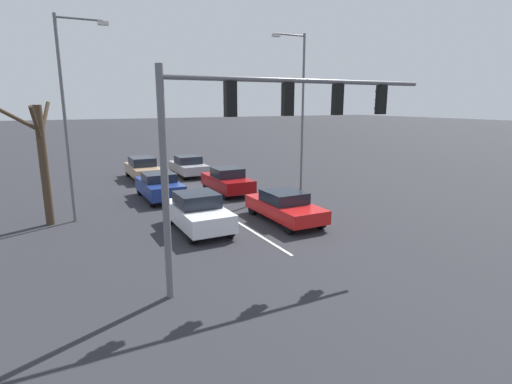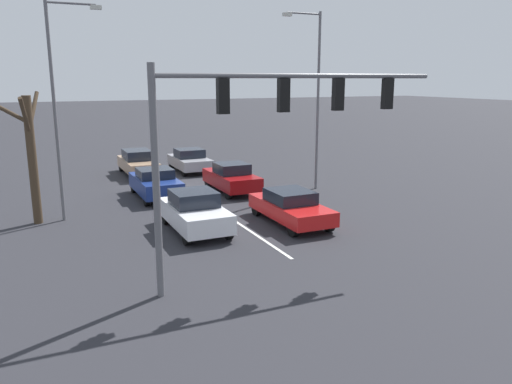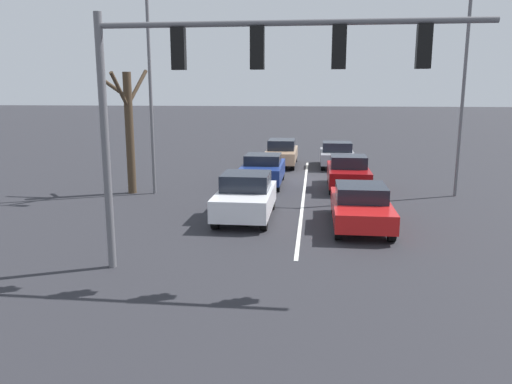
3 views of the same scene
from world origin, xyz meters
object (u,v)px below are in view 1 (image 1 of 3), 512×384
at_px(car_red_leftlane_front, 284,206).
at_px(bare_tree_near, 42,159).
at_px(car_tan_midlane_third, 143,168).
at_px(traffic_signal_gantry, 269,121).
at_px(street_lamp_left_shoulder, 300,103).
at_px(car_white_midlane_front, 198,212).
at_px(car_gray_leftlane_third, 188,166).
at_px(car_navy_midlane_second, 159,186).
at_px(street_lamp_right_shoulder, 69,107).
at_px(car_maroon_leftlane_second, 227,181).

xyz_separation_m(car_red_leftlane_front, bare_tree_near, (9.63, -4.41, 2.26)).
bearing_deg(car_tan_midlane_third, traffic_signal_gantry, 90.03).
bearing_deg(street_lamp_left_shoulder, car_white_midlane_front, 30.32).
xyz_separation_m(car_red_leftlane_front, street_lamp_left_shoulder, (-4.29, -5.39, 4.59)).
bearing_deg(bare_tree_near, traffic_signal_gantry, 123.41).
bearing_deg(car_gray_leftlane_third, car_navy_midlane_second, 59.22).
bearing_deg(street_lamp_right_shoulder, car_gray_leftlane_third, -132.52).
height_order(street_lamp_right_shoulder, bare_tree_near, street_lamp_right_shoulder).
bearing_deg(car_gray_leftlane_third, bare_tree_near, 43.31).
xyz_separation_m(car_white_midlane_front, car_navy_midlane_second, (0.05, -6.37, -0.04)).
height_order(car_white_midlane_front, car_tan_midlane_third, car_white_midlane_front).
height_order(street_lamp_left_shoulder, bare_tree_near, street_lamp_left_shoulder).
xyz_separation_m(car_white_midlane_front, car_maroon_leftlane_second, (-3.96, -6.00, -0.03)).
distance_m(car_gray_leftlane_third, street_lamp_right_shoulder, 12.77).
bearing_deg(bare_tree_near, car_red_leftlane_front, 155.40).
xyz_separation_m(car_navy_midlane_second, car_maroon_leftlane_second, (-4.00, 0.37, 0.01)).
relative_size(car_red_leftlane_front, car_maroon_leftlane_second, 1.07).
height_order(car_red_leftlane_front, street_lamp_right_shoulder, street_lamp_right_shoulder).
relative_size(traffic_signal_gantry, street_lamp_left_shoulder, 0.98).
xyz_separation_m(car_tan_midlane_third, traffic_signal_gantry, (-0.01, 18.27, 4.03)).
distance_m(car_navy_midlane_second, car_maroon_leftlane_second, 4.02).
height_order(traffic_signal_gantry, bare_tree_near, traffic_signal_gantry).
distance_m(car_red_leftlane_front, car_gray_leftlane_third, 13.25).
relative_size(car_white_midlane_front, car_tan_midlane_third, 0.86).
relative_size(car_maroon_leftlane_second, car_gray_leftlane_third, 1.03).
xyz_separation_m(car_maroon_leftlane_second, car_tan_midlane_third, (3.54, -6.89, 0.03)).
height_order(car_gray_leftlane_third, traffic_signal_gantry, traffic_signal_gantry).
relative_size(car_red_leftlane_front, car_gray_leftlane_third, 1.10).
distance_m(car_gray_leftlane_third, street_lamp_left_shoulder, 10.16).
bearing_deg(traffic_signal_gantry, car_tan_midlane_third, -89.97).
height_order(car_navy_midlane_second, car_gray_leftlane_third, car_navy_midlane_second).
bearing_deg(car_white_midlane_front, traffic_signal_gantry, 94.48).
bearing_deg(car_white_midlane_front, car_red_leftlane_front, 171.91).
bearing_deg(car_red_leftlane_front, car_white_midlane_front, -8.09).
distance_m(car_gray_leftlane_third, car_tan_midlane_third, 3.31).
bearing_deg(traffic_signal_gantry, car_red_leftlane_front, -126.39).
distance_m(car_tan_midlane_third, street_lamp_right_shoulder, 11.13).
height_order(car_maroon_leftlane_second, street_lamp_right_shoulder, street_lamp_right_shoulder).
distance_m(car_maroon_leftlane_second, street_lamp_left_shoulder, 6.36).
distance_m(car_red_leftlane_front, car_maroon_leftlane_second, 6.57).
xyz_separation_m(car_navy_midlane_second, street_lamp_left_shoulder, (-8.30, 1.55, 4.55)).
bearing_deg(bare_tree_near, car_tan_midlane_third, -123.89).
distance_m(car_maroon_leftlane_second, car_gray_leftlane_third, 6.69).
bearing_deg(traffic_signal_gantry, car_navy_midlane_second, -87.71).
height_order(car_maroon_leftlane_second, bare_tree_near, bare_tree_near).
distance_m(car_white_midlane_front, street_lamp_right_shoulder, 7.28).
relative_size(street_lamp_right_shoulder, bare_tree_near, 1.66).
bearing_deg(car_maroon_leftlane_second, car_red_leftlane_front, 90.11).
bearing_deg(car_tan_midlane_third, street_lamp_right_shoulder, 62.02).
relative_size(car_red_leftlane_front, traffic_signal_gantry, 0.49).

